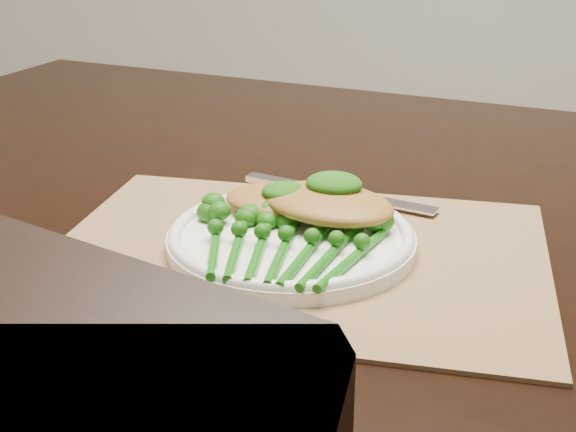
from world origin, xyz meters
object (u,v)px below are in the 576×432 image
(dinner_plate, at_px, (291,238))
(broccolini_bundle, at_px, (282,252))
(chicken_fillet_left, at_px, (283,201))
(placemat, at_px, (297,254))

(dinner_plate, distance_m, broccolini_bundle, 0.05)
(chicken_fillet_left, height_order, broccolini_bundle, chicken_fillet_left)
(chicken_fillet_left, bearing_deg, broccolini_bundle, -74.48)
(dinner_plate, height_order, broccolini_bundle, broccolini_bundle)
(placemat, height_order, dinner_plate, dinner_plate)
(chicken_fillet_left, xyz_separation_m, broccolini_bundle, (0.03, -0.10, -0.01))
(placemat, relative_size, dinner_plate, 1.96)
(chicken_fillet_left, bearing_deg, placemat, -62.57)
(dinner_plate, relative_size, broccolini_bundle, 1.36)
(placemat, distance_m, chicken_fillet_left, 0.07)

